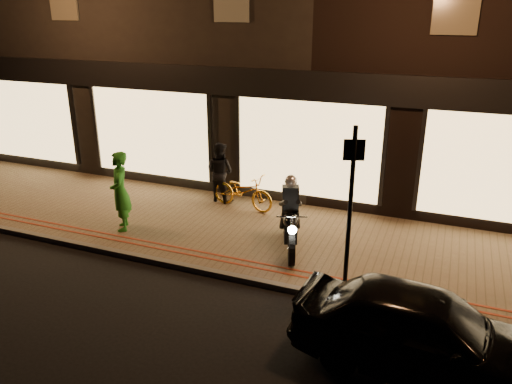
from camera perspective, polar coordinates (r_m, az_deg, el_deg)
ground at (r=9.53m, az=-1.24°, el=-10.46°), size 90.00×90.00×0.00m
sidewalk at (r=11.15m, az=2.80°, el=-5.30°), size 50.00×4.00×0.12m
kerb_stone at (r=9.54m, az=-1.12°, el=-10.01°), size 50.00×0.14×0.12m
red_kerb_lines at (r=9.91m, az=0.01°, el=-8.35°), size 50.00×0.26×0.01m
building_row at (r=16.84m, az=11.32°, el=17.80°), size 48.00×10.11×8.50m
motorcycle at (r=10.33m, az=3.95°, el=-3.39°), size 0.86×1.86×1.59m
sign_post at (r=8.52m, az=10.74°, el=-1.25°), size 0.34×0.13×3.00m
bicycle_gold at (r=12.47m, az=-1.53°, el=0.11°), size 1.80×0.88×0.90m
person_green at (r=11.53m, az=-15.26°, el=0.07°), size 0.73×0.79×1.82m
person_dark at (r=12.89m, az=-4.15°, el=2.29°), size 0.85×0.71×1.56m
parked_car at (r=7.61m, az=18.60°, el=-14.79°), size 3.82×1.80×1.26m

